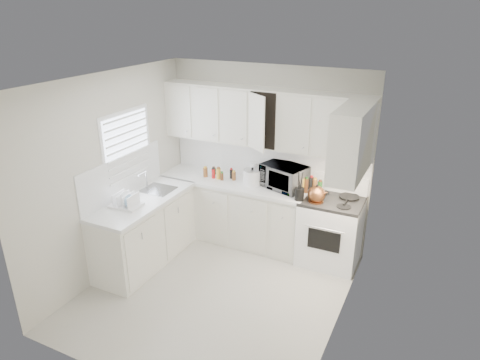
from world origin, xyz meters
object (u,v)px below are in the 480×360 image
Objects in this scene: tea_kettle at (317,193)px; utensil_crock at (300,186)px; rice_cooker at (252,176)px; stove at (331,223)px; microwave at (284,174)px; dish_rack at (125,199)px.

tea_kettle is 0.24m from utensil_crock.
utensil_crock reaches higher than rice_cooker.
tea_kettle is (-0.18, -0.16, 0.47)m from stove.
dish_rack is (-1.59, -1.44, -0.10)m from microwave.
microwave is (-0.73, 0.09, 0.55)m from stove.
utensil_crock reaches higher than dish_rack.
stove is at bearing 10.56° from microwave.
microwave reaches higher than stove.
stove is at bearing 3.58° from rice_cooker.
microwave is at bearing 14.07° from rice_cooker.
microwave is 2.38× the size of rice_cooker.
stove is 0.70m from utensil_crock.
stove is 2.72m from dish_rack.
tea_kettle is 0.61m from microwave.
rice_cooker is at bearing 164.32° from utensil_crock.
microwave reaches higher than utensil_crock.
dish_rack is at bearing -149.09° from utensil_crock.
microwave is 1.61× the size of dish_rack.
stove is 4.27× the size of tea_kettle.
tea_kettle is 0.47× the size of microwave.
rice_cooker is 0.68× the size of dish_rack.
utensil_crock reaches higher than tea_kettle.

